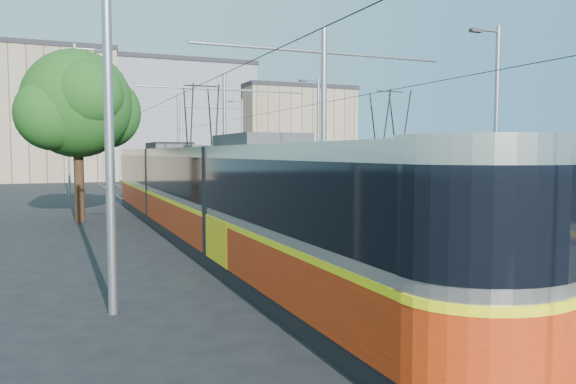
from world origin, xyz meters
name	(u,v)px	position (x,y,z in m)	size (l,w,h in m)	color
ground	(489,300)	(0.00, 0.00, 0.00)	(160.00, 160.00, 0.00)	black
platform	(242,213)	(0.00, 17.00, 0.15)	(4.00, 50.00, 0.30)	gray
tactile_strip_left	(214,211)	(-1.45, 17.00, 0.30)	(0.70, 50.00, 0.01)	gray
tactile_strip_right	(270,209)	(1.45, 17.00, 0.30)	(0.70, 50.00, 0.01)	gray
rails	(242,216)	(0.00, 17.00, 0.02)	(8.71, 70.00, 0.03)	gray
track_arrow	(440,378)	(-3.60, -3.00, 0.01)	(1.20, 5.00, 0.01)	silver
tram_left	(202,192)	(-3.60, 10.56, 1.71)	(2.43, 30.75, 5.50)	black
tram_right	(389,185)	(3.60, 9.51, 1.86)	(2.43, 31.96, 5.50)	black
catenary	(262,121)	(0.00, 14.15, 4.52)	(9.20, 70.00, 7.00)	gray
street_lamps	(219,134)	(0.00, 21.00, 4.18)	(15.18, 38.22, 8.00)	gray
shelter	(241,188)	(-0.11, 16.75, 1.43)	(0.73, 1.05, 2.15)	black
tree	(84,106)	(-7.15, 17.95, 5.22)	(5.32, 4.92, 7.73)	#382314
building_left	(38,115)	(-10.00, 60.00, 7.32)	(16.32, 12.24, 14.61)	#9D8A6A
building_centre	(174,121)	(6.00, 64.00, 7.25)	(18.36, 14.28, 14.48)	gray
building_right	(291,132)	(20.00, 58.00, 5.78)	(14.28, 10.20, 11.54)	#9D8A6A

